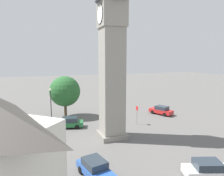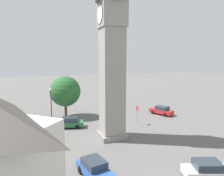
% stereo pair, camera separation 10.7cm
% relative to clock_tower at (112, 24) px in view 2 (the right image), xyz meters
% --- Properties ---
extents(ground_plane, '(200.00, 200.00, 0.00)m').
position_rel_clock_tower_xyz_m(ground_plane, '(-0.00, -0.00, -13.92)').
color(ground_plane, '#605E5B').
extents(clock_tower, '(3.98, 3.98, 23.72)m').
position_rel_clock_tower_xyz_m(clock_tower, '(0.00, 0.00, 0.00)').
color(clock_tower, gray).
rests_on(clock_tower, ground).
extents(car_blue_kerb, '(4.45, 3.28, 1.53)m').
position_rel_clock_tower_xyz_m(car_blue_kerb, '(-6.97, 11.95, -13.16)').
color(car_blue_kerb, red).
rests_on(car_blue_kerb, ground).
extents(car_silver_kerb, '(2.96, 4.45, 1.53)m').
position_rel_clock_tower_xyz_m(car_silver_kerb, '(11.32, 4.34, -13.16)').
color(car_silver_kerb, white).
rests_on(car_silver_kerb, ground).
extents(car_red_corner, '(4.40, 2.54, 1.53)m').
position_rel_clock_tower_xyz_m(car_red_corner, '(7.90, -4.42, -13.16)').
color(car_red_corner, '#2D5BB7').
rests_on(car_red_corner, ground).
extents(car_white_side, '(2.69, 4.42, 1.53)m').
position_rel_clock_tower_xyz_m(car_white_side, '(-5.48, -4.58, -13.16)').
color(car_white_side, '#236B38').
rests_on(car_white_side, ground).
extents(pedestrian, '(0.36, 0.50, 1.69)m').
position_rel_clock_tower_xyz_m(pedestrian, '(2.54, -9.79, -12.91)').
color(pedestrian, black).
rests_on(pedestrian, ground).
extents(tree, '(5.15, 5.15, 7.00)m').
position_rel_clock_tower_xyz_m(tree, '(-11.38, -4.27, -9.50)').
color(tree, brown).
rests_on(tree, ground).
extents(lamp_post, '(0.36, 0.36, 5.50)m').
position_rel_clock_tower_xyz_m(lamp_post, '(-7.90, -6.82, -10.28)').
color(lamp_post, black).
rests_on(lamp_post, ground).
extents(road_sign, '(0.60, 0.07, 2.80)m').
position_rel_clock_tower_xyz_m(road_sign, '(-3.43, 5.28, -12.02)').
color(road_sign, gray).
rests_on(road_sign, ground).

